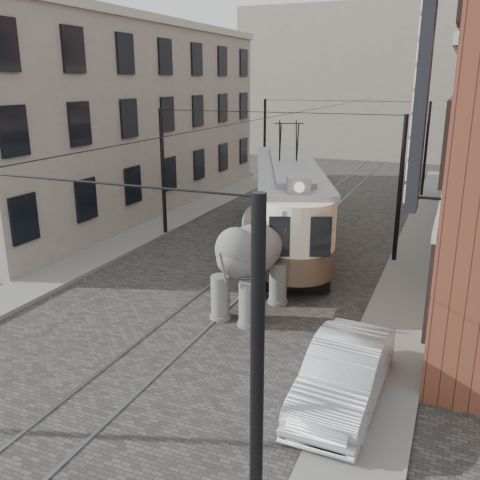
% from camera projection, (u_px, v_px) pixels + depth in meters
% --- Properties ---
extents(ground, '(120.00, 120.00, 0.00)m').
position_uv_depth(ground, '(218.00, 296.00, 18.54)').
color(ground, '#44423F').
extents(tram_rails, '(1.54, 80.00, 0.02)m').
position_uv_depth(tram_rails, '(218.00, 296.00, 18.53)').
color(tram_rails, slate).
rests_on(tram_rails, ground).
extents(sidewalk_right, '(2.00, 60.00, 0.15)m').
position_uv_depth(sidewalk_right, '(396.00, 323.00, 16.31)').
color(sidewalk_right, slate).
rests_on(sidewalk_right, ground).
extents(sidewalk_left, '(2.00, 60.00, 0.15)m').
position_uv_depth(sidewalk_left, '(68.00, 270.00, 20.90)').
color(sidewalk_left, slate).
rests_on(sidewalk_left, ground).
extents(stucco_building, '(7.00, 24.00, 10.00)m').
position_uv_depth(stucco_building, '(115.00, 122.00, 29.98)').
color(stucco_building, gray).
rests_on(stucco_building, ground).
extents(distant_block, '(28.00, 10.00, 14.00)m').
position_uv_depth(distant_block, '(389.00, 83.00, 51.90)').
color(distant_block, gray).
rests_on(distant_block, ground).
extents(catenary, '(11.00, 30.20, 6.00)m').
position_uv_depth(catenary, '(263.00, 186.00, 22.17)').
color(catenary, black).
rests_on(catenary, ground).
extents(tram, '(7.53, 13.84, 5.45)m').
position_uv_depth(tram, '(287.00, 183.00, 24.37)').
color(tram, beige).
rests_on(tram, ground).
extents(elephant, '(3.54, 5.52, 3.17)m').
position_uv_depth(elephant, '(250.00, 265.00, 16.97)').
color(elephant, '#5E5B57').
rests_on(elephant, ground).
extents(parked_car, '(1.75, 4.61, 1.50)m').
position_uv_depth(parked_car, '(344.00, 374.00, 12.21)').
color(parked_car, '#AAAAAF').
rests_on(parked_car, ground).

